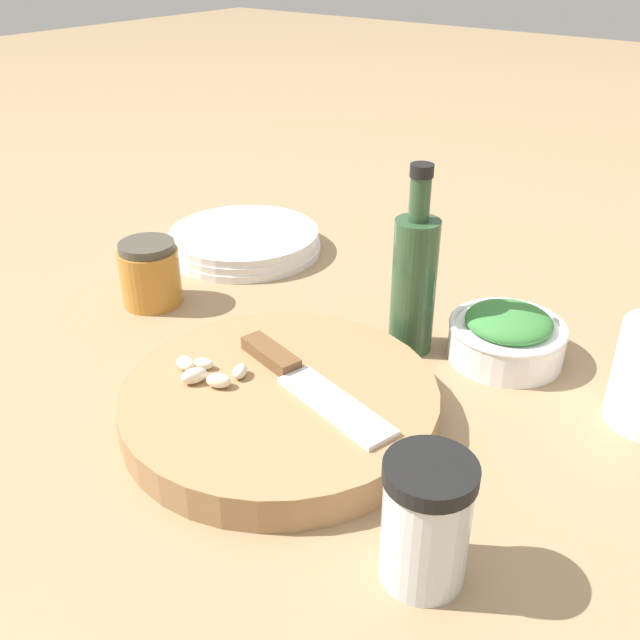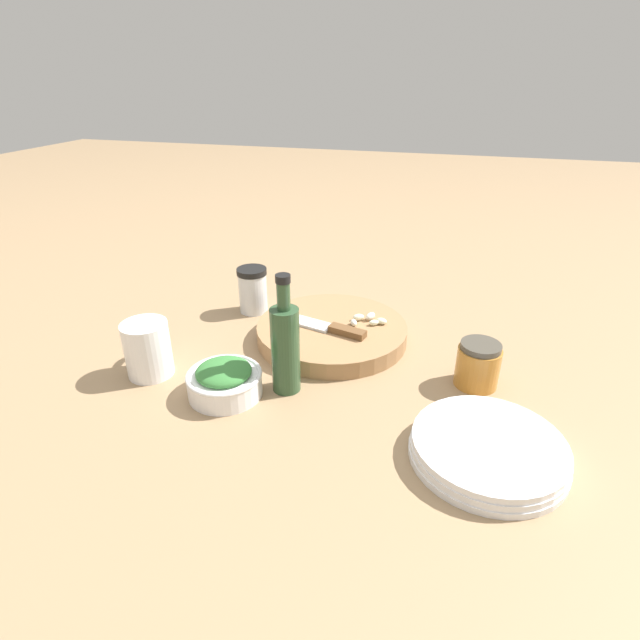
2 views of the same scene
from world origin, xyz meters
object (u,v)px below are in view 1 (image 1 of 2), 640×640
(garlic_cloves, at_px, (206,372))
(plate_stack, at_px, (244,241))
(herb_bowl, at_px, (507,335))
(honey_jar, at_px, (150,274))
(oil_bottle, at_px, (414,280))
(spice_jar, at_px, (426,521))
(cutting_board, at_px, (280,403))
(chef_knife, at_px, (302,379))

(garlic_cloves, bearing_deg, plate_stack, 127.53)
(herb_bowl, distance_m, honey_jar, 0.41)
(garlic_cloves, xyz_separation_m, plate_stack, (-0.22, 0.29, -0.02))
(plate_stack, relative_size, oil_bottle, 1.05)
(herb_bowl, distance_m, spice_jar, 0.31)
(cutting_board, distance_m, garlic_cloves, 0.07)
(chef_knife, relative_size, plate_stack, 0.93)
(cutting_board, relative_size, garlic_cloves, 4.03)
(herb_bowl, bearing_deg, cutting_board, -118.15)
(herb_bowl, xyz_separation_m, honey_jar, (-0.39, -0.14, 0.01))
(chef_knife, height_order, spice_jar, spice_jar)
(cutting_board, relative_size, chef_knife, 1.46)
(herb_bowl, bearing_deg, garlic_cloves, -126.15)
(cutting_board, relative_size, plate_stack, 1.37)
(chef_knife, bearing_deg, plate_stack, -114.76)
(spice_jar, height_order, plate_stack, spice_jar)
(honey_jar, bearing_deg, garlic_cloves, -28.11)
(cutting_board, relative_size, honey_jar, 3.73)
(plate_stack, bearing_deg, herb_bowl, -5.39)
(herb_bowl, xyz_separation_m, oil_bottle, (-0.09, -0.04, 0.05))
(honey_jar, relative_size, oil_bottle, 0.38)
(oil_bottle, bearing_deg, herb_bowl, 25.37)
(cutting_board, relative_size, spice_jar, 2.95)
(chef_knife, bearing_deg, cutting_board, -17.65)
(plate_stack, bearing_deg, oil_bottle, -14.36)
(garlic_cloves, bearing_deg, chef_knife, 31.67)
(garlic_cloves, distance_m, spice_jar, 0.26)
(oil_bottle, bearing_deg, cutting_board, -99.29)
(spice_jar, distance_m, oil_bottle, 0.31)
(cutting_board, distance_m, plate_stack, 0.38)
(honey_jar, bearing_deg, oil_bottle, 18.25)
(plate_stack, distance_m, oil_bottle, 0.33)
(herb_bowl, height_order, spice_jar, spice_jar)
(cutting_board, bearing_deg, spice_jar, -21.61)
(chef_knife, xyz_separation_m, honey_jar, (-0.28, 0.06, 0.00))
(garlic_cloves, xyz_separation_m, oil_bottle, (0.09, 0.21, 0.04))
(spice_jar, bearing_deg, garlic_cloves, 169.20)
(spice_jar, height_order, honey_jar, spice_jar)
(honey_jar, bearing_deg, chef_knife, -12.63)
(spice_jar, relative_size, oil_bottle, 0.49)
(honey_jar, bearing_deg, plate_stack, 95.33)
(cutting_board, bearing_deg, garlic_cloves, -156.42)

